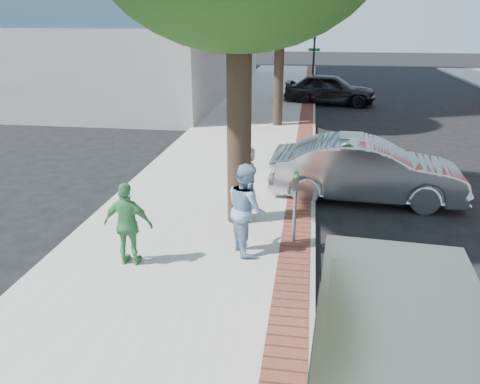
% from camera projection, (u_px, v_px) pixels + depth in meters
% --- Properties ---
extents(ground, '(120.00, 120.00, 0.00)m').
position_uv_depth(ground, '(256.00, 269.00, 8.75)').
color(ground, black).
rests_on(ground, ground).
extents(sidewalk, '(5.00, 60.00, 0.15)m').
position_uv_depth(sidewalk, '(240.00, 150.00, 16.34)').
color(sidewalk, '#9E9991').
rests_on(sidewalk, ground).
extents(brick_strip, '(0.60, 60.00, 0.01)m').
position_uv_depth(brick_strip, '(303.00, 150.00, 16.01)').
color(brick_strip, brown).
rests_on(brick_strip, sidewalk).
extents(curb, '(0.10, 60.00, 0.15)m').
position_uv_depth(curb, '(314.00, 153.00, 15.99)').
color(curb, gray).
rests_on(curb, ground).
extents(office_base, '(18.20, 22.20, 4.00)m').
position_uv_depth(office_base, '(97.00, 57.00, 30.24)').
color(office_base, gray).
rests_on(office_base, ground).
extents(signal_near, '(0.70, 0.15, 3.80)m').
position_uv_depth(signal_near, '(314.00, 56.00, 28.21)').
color(signal_near, black).
rests_on(signal_near, ground).
extents(parking_meter, '(0.12, 0.32, 1.47)m').
position_uv_depth(parking_meter, '(295.00, 193.00, 9.15)').
color(parking_meter, gray).
rests_on(parking_meter, sidewalk).
extents(person_gray, '(0.62, 0.72, 1.65)m').
position_uv_depth(person_gray, '(247.00, 185.00, 10.28)').
color(person_gray, '#9A9A9E').
rests_on(person_gray, sidewalk).
extents(person_officer, '(0.98, 1.07, 1.76)m').
position_uv_depth(person_officer, '(247.00, 209.00, 8.85)').
color(person_officer, '#7FA2C4').
rests_on(person_officer, sidewalk).
extents(person_green, '(0.93, 0.41, 1.56)m').
position_uv_depth(person_green, '(128.00, 225.00, 8.41)').
color(person_green, '#429350').
rests_on(person_green, sidewalk).
extents(sedan_silver, '(4.89, 1.93, 1.58)m').
position_uv_depth(sedan_silver, '(366.00, 170.00, 11.87)').
color(sedan_silver, '#ABAEB2').
rests_on(sedan_silver, ground).
extents(bg_car, '(5.01, 2.50, 1.64)m').
position_uv_depth(bg_car, '(330.00, 89.00, 25.07)').
color(bg_car, black).
rests_on(bg_car, ground).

